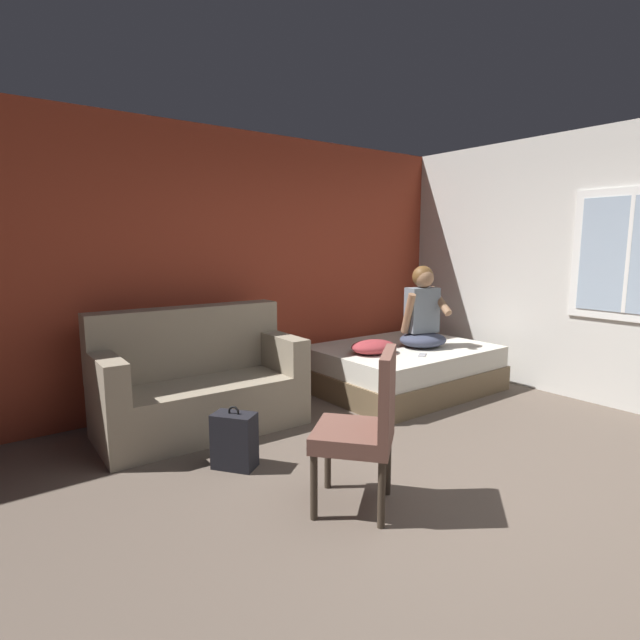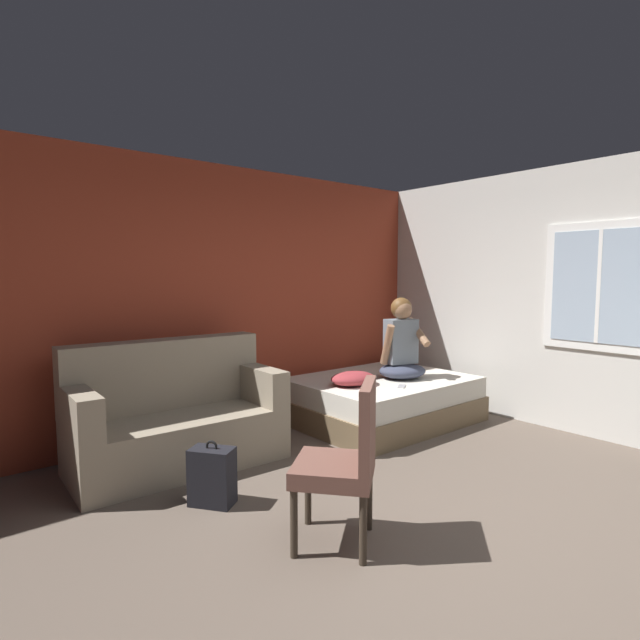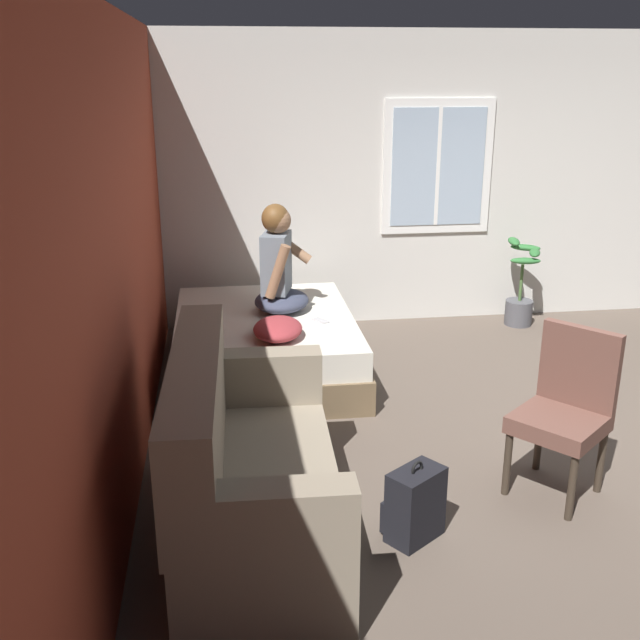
{
  "view_description": "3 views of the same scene",
  "coord_description": "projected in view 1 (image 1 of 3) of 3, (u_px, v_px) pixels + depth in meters",
  "views": [
    {
      "loc": [
        -2.41,
        -1.58,
        1.6
      ],
      "look_at": [
        0.25,
        1.93,
        0.91
      ],
      "focal_mm": 28.0,
      "sensor_mm": 36.0,
      "label": 1
    },
    {
      "loc": [
        -2.41,
        -1.58,
        1.6
      ],
      "look_at": [
        0.54,
        2.0,
        1.18
      ],
      "focal_mm": 28.0,
      "sensor_mm": 36.0,
      "label": 2
    },
    {
      "loc": [
        -4.16,
        2.44,
        2.39
      ],
      "look_at": [
        0.41,
        1.82,
        0.81
      ],
      "focal_mm": 42.0,
      "sensor_mm": 36.0,
      "label": 3
    }
  ],
  "objects": [
    {
      "name": "backpack",
      "position": [
        235.0,
        441.0,
        3.57
      ],
      "size": [
        0.34,
        0.35,
        0.46
      ],
      "color": "black",
      "rests_on": "ground"
    },
    {
      "name": "person_seated",
      "position": [
        423.0,
        314.0,
        5.36
      ],
      "size": [
        0.62,
        0.56,
        0.88
      ],
      "color": "#383D51",
      "rests_on": "bed"
    },
    {
      "name": "ground_plane",
      "position": [
        484.0,
        518.0,
        2.93
      ],
      "size": [
        40.0,
        40.0,
        0.0
      ],
      "primitive_type": "plane",
      "color": "brown"
    },
    {
      "name": "couch",
      "position": [
        198.0,
        384.0,
        4.3
      ],
      "size": [
        1.73,
        0.88,
        1.04
      ],
      "color": "gray",
      "rests_on": "ground"
    },
    {
      "name": "wall_back_accent",
      "position": [
        235.0,
        267.0,
        5.13
      ],
      "size": [
        10.4,
        0.16,
        2.7
      ],
      "primitive_type": "cube",
      "color": "#993823",
      "rests_on": "ground"
    },
    {
      "name": "cell_phone",
      "position": [
        422.0,
        355.0,
        4.98
      ],
      "size": [
        0.16,
        0.14,
        0.01
      ],
      "primitive_type": "cube",
      "rotation": [
        0.0,
        0.0,
        2.15
      ],
      "color": "#B7B7BC",
      "rests_on": "bed"
    },
    {
      "name": "side_chair",
      "position": [
        365.0,
        424.0,
        2.96
      ],
      "size": [
        0.65,
        0.65,
        0.98
      ],
      "color": "#382D23",
      "rests_on": "ground"
    },
    {
      "name": "throw_pillow",
      "position": [
        373.0,
        347.0,
        5.07
      ],
      "size": [
        0.53,
        0.42,
        0.14
      ],
      "primitive_type": "ellipsoid",
      "rotation": [
        0.0,
        0.0,
        -0.14
      ],
      "color": "#993338",
      "rests_on": "bed"
    },
    {
      "name": "bed",
      "position": [
        402.0,
        368.0,
        5.47
      ],
      "size": [
        1.87,
        1.45,
        0.48
      ],
      "color": "brown",
      "rests_on": "ground"
    }
  ]
}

